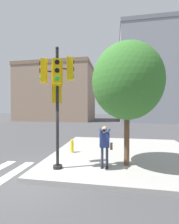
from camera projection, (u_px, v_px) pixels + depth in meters
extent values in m
plane|color=#424244|center=(38.00, 178.00, 5.68)|extent=(160.00, 160.00, 0.00)
cube|color=#9E9B96|center=(126.00, 153.00, 8.55)|extent=(8.00, 8.00, 0.17)
cube|color=silver|center=(7.00, 177.00, 5.74)|extent=(0.43, 3.17, 0.01)
cylinder|color=black|center=(58.00, 167.00, 6.16)|extent=(0.38, 0.38, 0.12)
cylinder|color=black|center=(57.00, 108.00, 6.11)|extent=(0.12, 0.12, 4.75)
sphere|color=black|center=(57.00, 48.00, 6.07)|extent=(0.14, 0.14, 0.14)
cylinder|color=black|center=(57.00, 91.00, 6.33)|extent=(0.19, 0.34, 0.05)
cube|color=#E5B70C|center=(57.00, 92.00, 6.62)|extent=(0.37, 0.34, 0.90)
cube|color=#E5B70C|center=(57.00, 91.00, 6.49)|extent=(0.39, 0.20, 1.02)
cylinder|color=black|center=(56.00, 85.00, 6.74)|extent=(0.17, 0.10, 0.17)
cylinder|color=black|center=(56.00, 92.00, 6.75)|extent=(0.17, 0.10, 0.17)
cylinder|color=green|center=(56.00, 99.00, 6.75)|extent=(0.17, 0.10, 0.17)
cylinder|color=black|center=(57.00, 73.00, 5.86)|extent=(0.18, 0.35, 0.05)
cube|color=#E5B70C|center=(57.00, 71.00, 5.56)|extent=(0.37, 0.33, 0.90)
cube|color=#E5B70C|center=(57.00, 72.00, 5.69)|extent=(0.40, 0.18, 1.02)
cylinder|color=black|center=(57.00, 62.00, 5.43)|extent=(0.17, 0.09, 0.17)
cylinder|color=black|center=(57.00, 70.00, 5.43)|extent=(0.17, 0.09, 0.17)
cylinder|color=green|center=(57.00, 79.00, 5.44)|extent=(0.17, 0.09, 0.17)
cylinder|color=black|center=(51.00, 72.00, 6.01)|extent=(0.33, 0.21, 0.05)
cube|color=#E5B70C|center=(43.00, 71.00, 5.91)|extent=(0.35, 0.38, 0.90)
cube|color=#E5B70C|center=(47.00, 71.00, 5.95)|extent=(0.22, 0.38, 1.02)
cylinder|color=black|center=(40.00, 63.00, 5.86)|extent=(0.11, 0.16, 0.17)
cylinder|color=black|center=(40.00, 71.00, 5.87)|extent=(0.11, 0.16, 0.17)
cylinder|color=green|center=(40.00, 78.00, 5.87)|extent=(0.11, 0.16, 0.17)
cylinder|color=black|center=(63.00, 69.00, 6.11)|extent=(0.35, 0.15, 0.05)
cube|color=#E5B70C|center=(70.00, 69.00, 6.15)|extent=(0.31, 0.35, 0.90)
cube|color=#E5B70C|center=(67.00, 69.00, 6.13)|extent=(0.14, 0.41, 1.02)
cylinder|color=black|center=(74.00, 62.00, 6.15)|extent=(0.08, 0.17, 0.17)
cylinder|color=black|center=(74.00, 69.00, 6.16)|extent=(0.08, 0.17, 0.17)
cylinder|color=green|center=(74.00, 76.00, 6.17)|extent=(0.08, 0.17, 0.17)
cube|color=black|center=(102.00, 167.00, 6.20)|extent=(0.09, 0.24, 0.05)
cube|color=black|center=(107.00, 167.00, 6.17)|extent=(0.09, 0.24, 0.05)
cylinder|color=#282D42|center=(102.00, 157.00, 6.25)|extent=(0.11, 0.11, 0.85)
cylinder|color=#282D42|center=(107.00, 157.00, 6.22)|extent=(0.11, 0.11, 0.85)
cube|color=navy|center=(105.00, 140.00, 6.22)|extent=(0.40, 0.22, 0.60)
sphere|color=tan|center=(105.00, 129.00, 6.21)|extent=(0.22, 0.22, 0.22)
cube|color=black|center=(104.00, 130.00, 5.91)|extent=(0.12, 0.10, 0.09)
cylinder|color=black|center=(104.00, 131.00, 5.84)|extent=(0.06, 0.08, 0.06)
cylinder|color=navy|center=(101.00, 132.00, 6.10)|extent=(0.23, 0.35, 0.23)
cylinder|color=navy|center=(108.00, 132.00, 6.05)|extent=(0.23, 0.35, 0.23)
cube|color=brown|center=(111.00, 146.00, 6.20)|extent=(0.10, 0.20, 0.26)
cylinder|color=brown|center=(127.00, 135.00, 6.50)|extent=(0.23, 0.23, 2.58)
ellipsoid|color=#38752D|center=(127.00, 81.00, 6.46)|extent=(3.02, 3.02, 3.32)
cylinder|color=yellow|center=(72.00, 147.00, 8.43)|extent=(0.17, 0.17, 0.60)
sphere|color=yellow|center=(72.00, 141.00, 8.43)|extent=(0.16, 0.16, 0.16)
cylinder|color=yellow|center=(71.00, 146.00, 8.32)|extent=(0.08, 0.06, 0.08)
cube|color=gray|center=(57.00, 95.00, 36.33)|extent=(16.89, 11.12, 12.14)
cube|color=#7A604C|center=(57.00, 68.00, 36.22)|extent=(17.09, 11.32, 0.80)
cube|color=gray|center=(162.00, 77.00, 31.66)|extent=(17.42, 10.05, 19.05)
cube|color=slate|center=(162.00, 29.00, 31.48)|extent=(17.62, 10.25, 0.80)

